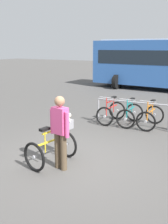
{
  "coord_description": "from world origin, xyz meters",
  "views": [
    {
      "loc": [
        3.2,
        -5.05,
        2.65
      ],
      "look_at": [
        -0.17,
        0.77,
        1.0
      ],
      "focal_mm": 43.08,
      "sensor_mm": 36.0,
      "label": 1
    }
  ],
  "objects_px": {
    "racked_bike_red": "(111,112)",
    "racked_bike_teal": "(130,115)",
    "person_with_featured_bike": "(60,130)",
    "featured_bicycle": "(55,142)",
    "racked_bike_orange": "(150,117)"
  },
  "relations": [
    {
      "from": "racked_bike_red",
      "to": "racked_bike_teal",
      "type": "distance_m",
      "value": 0.7
    },
    {
      "from": "racked_bike_orange",
      "to": "person_with_featured_bike",
      "type": "bearing_deg",
      "value": -101.18
    },
    {
      "from": "racked_bike_orange",
      "to": "featured_bicycle",
      "type": "relative_size",
      "value": 0.89
    },
    {
      "from": "racked_bike_teal",
      "to": "racked_bike_orange",
      "type": "height_order",
      "value": "same"
    },
    {
      "from": "racked_bike_teal",
      "to": "racked_bike_orange",
      "type": "xyz_separation_m",
      "value": [
        0.7,
        0.03,
        0.0
      ]
    },
    {
      "from": "racked_bike_teal",
      "to": "featured_bicycle",
      "type": "xyz_separation_m",
      "value": [
        -0.42,
        -3.79,
        0.12
      ]
    },
    {
      "from": "racked_bike_red",
      "to": "racked_bike_orange",
      "type": "bearing_deg",
      "value": 2.79
    },
    {
      "from": "racked_bike_teal",
      "to": "racked_bike_red",
      "type": "bearing_deg",
      "value": -177.21
    },
    {
      "from": "racked_bike_red",
      "to": "person_with_featured_bike",
      "type": "distance_m",
      "value": 4.07
    },
    {
      "from": "racked_bike_orange",
      "to": "person_with_featured_bike",
      "type": "distance_m",
      "value": 4.17
    },
    {
      "from": "racked_bike_teal",
      "to": "featured_bicycle",
      "type": "relative_size",
      "value": 0.91
    },
    {
      "from": "racked_bike_red",
      "to": "racked_bike_orange",
      "type": "relative_size",
      "value": 1.01
    },
    {
      "from": "racked_bike_red",
      "to": "racked_bike_orange",
      "type": "xyz_separation_m",
      "value": [
        1.4,
        0.07,
        0.0
      ]
    },
    {
      "from": "racked_bike_teal",
      "to": "featured_bicycle",
      "type": "distance_m",
      "value": 3.81
    },
    {
      "from": "racked_bike_red",
      "to": "racked_bike_teal",
      "type": "relative_size",
      "value": 0.99
    }
  ]
}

